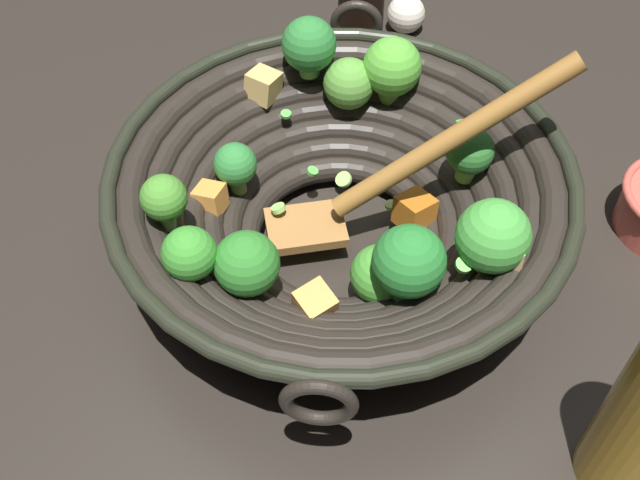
% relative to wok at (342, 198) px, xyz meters
% --- Properties ---
extents(ground_plane, '(4.00, 4.00, 0.00)m').
position_rel_wok_xyz_m(ground_plane, '(-0.00, -0.00, -0.07)').
color(ground_plane, '#28231E').
extents(wok, '(0.40, 0.44, 0.20)m').
position_rel_wok_xyz_m(wok, '(0.00, 0.00, 0.00)').
color(wok, black).
rests_on(wok, ground).
extents(soy_sauce_bottle, '(0.05, 0.05, 0.18)m').
position_rel_wok_xyz_m(soy_sauce_bottle, '(-0.06, 0.27, 0.00)').
color(soy_sauce_bottle, black).
rests_on(soy_sauce_bottle, ground).
extents(garlic_bulb, '(0.05, 0.05, 0.05)m').
position_rel_wok_xyz_m(garlic_bulb, '(-0.02, 0.35, -0.05)').
color(garlic_bulb, silver).
rests_on(garlic_bulb, ground).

